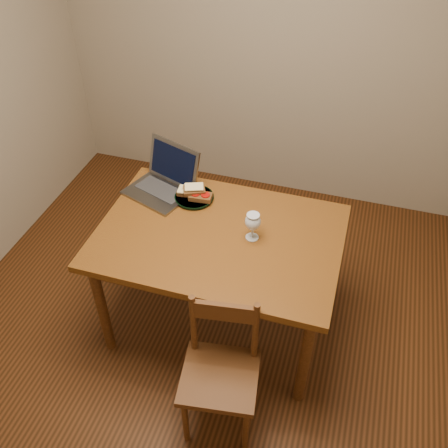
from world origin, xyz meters
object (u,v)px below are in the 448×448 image
(milk_glass, at_px, (253,226))
(plate, at_px, (194,197))
(laptop, at_px, (165,179))
(table, at_px, (219,246))
(chair, at_px, (220,368))

(milk_glass, bearing_deg, plate, 151.14)
(milk_glass, relative_size, laptop, 0.36)
(table, height_order, milk_glass, milk_glass)
(table, relative_size, laptop, 2.92)
(chair, bearing_deg, plate, 108.33)
(chair, bearing_deg, table, 99.68)
(plate, height_order, laptop, laptop)
(plate, bearing_deg, table, -47.34)
(chair, relative_size, plate, 1.84)
(table, xyz_separation_m, plate, (-0.23, 0.25, 0.10))
(milk_glass, bearing_deg, laptop, 155.90)
(chair, height_order, laptop, laptop)
(plate, bearing_deg, chair, -63.44)
(table, bearing_deg, plate, 132.66)
(table, bearing_deg, milk_glass, 7.64)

